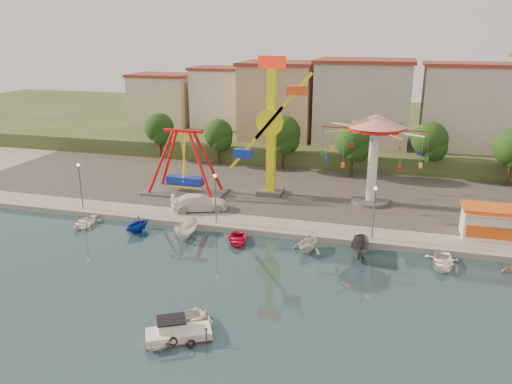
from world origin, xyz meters
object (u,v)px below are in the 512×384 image
(van, at_px, (199,202))
(pirate_ship_ride, at_px, (184,163))
(wave_swinger, at_px, (375,139))
(cabin_motorboat, at_px, (177,333))
(kamikaze_tower, at_px, (273,131))
(rowboat_a, at_px, (199,320))

(van, bearing_deg, pirate_ship_ride, 14.02)
(wave_swinger, height_order, cabin_motorboat, wave_swinger)
(kamikaze_tower, xyz_separation_m, van, (-6.58, -7.70, -6.98))
(kamikaze_tower, height_order, van, kamikaze_tower)
(pirate_ship_ride, distance_m, kamikaze_tower, 11.59)
(wave_swinger, relative_size, cabin_motorboat, 2.52)
(wave_swinger, xyz_separation_m, rowboat_a, (-10.12, -28.29, -7.85))
(pirate_ship_ride, distance_m, cabin_motorboat, 30.53)
(pirate_ship_ride, xyz_separation_m, wave_swinger, (22.30, 2.34, 3.80))
(wave_swinger, bearing_deg, cabin_motorboat, -109.71)
(van, bearing_deg, cabin_motorboat, 175.55)
(cabin_motorboat, xyz_separation_m, van, (-7.40, 22.62, 1.10))
(wave_swinger, bearing_deg, pirate_ship_ride, -174.02)
(kamikaze_tower, distance_m, wave_swinger, 11.71)
(wave_swinger, distance_m, rowboat_a, 31.06)
(wave_swinger, relative_size, rowboat_a, 3.47)
(wave_swinger, relative_size, van, 1.86)
(pirate_ship_ride, distance_m, van, 7.33)
(cabin_motorboat, xyz_separation_m, rowboat_a, (0.77, 2.07, -0.06))
(cabin_motorboat, bearing_deg, rowboat_a, 41.60)
(pirate_ship_ride, relative_size, rowboat_a, 2.99)
(wave_swinger, distance_m, van, 20.95)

